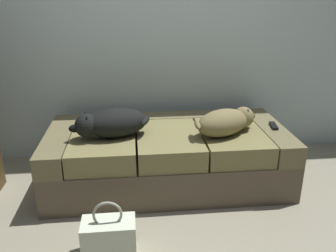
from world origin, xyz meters
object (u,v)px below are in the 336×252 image
object	(u,v)px
dog_dark	(112,123)
dog_tan	(226,122)
couch	(167,156)
handbag	(109,238)
tv_remote	(274,126)

from	to	relation	value
dog_dark	dog_tan	xyz separation A→B (m)	(0.88, -0.04, -0.01)
couch	dog_dark	distance (m)	0.56
dog_dark	handbag	size ratio (longest dim) A/B	1.64
dog_dark	dog_tan	size ratio (longest dim) A/B	1.09
dog_dark	dog_tan	distance (m)	0.88
dog_dark	handbag	world-z (taller)	dog_dark
couch	dog_tan	distance (m)	0.57
dog_tan	handbag	xyz separation A→B (m)	(-0.88, -0.72, -0.44)
tv_remote	dog_dark	bearing A→B (deg)	-168.56
couch	handbag	xyz separation A→B (m)	(-0.44, -0.86, -0.11)
tv_remote	handbag	world-z (taller)	tv_remote
dog_tan	handbag	distance (m)	1.22
couch	handbag	world-z (taller)	couch
dog_dark	couch	bearing A→B (deg)	12.96
couch	dog_tan	size ratio (longest dim) A/B	3.38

